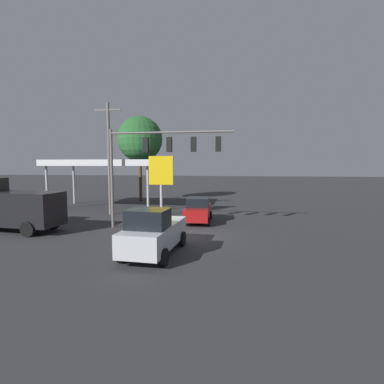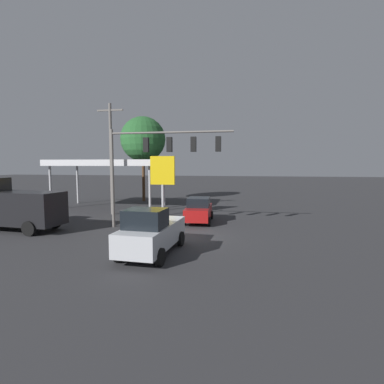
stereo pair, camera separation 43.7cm
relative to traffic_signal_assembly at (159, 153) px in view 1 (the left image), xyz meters
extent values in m
plane|color=#2D2D30|center=(-2.29, 1.99, -5.32)|extent=(200.00, 200.00, 0.00)
cylinder|color=slate|center=(3.47, 0.02, -1.83)|extent=(0.20, 0.20, 6.97)
cylinder|color=slate|center=(-0.80, 0.02, 1.35)|extent=(8.53, 0.14, 0.14)
cube|color=black|center=(0.93, 0.02, 0.53)|extent=(0.36, 0.28, 1.00)
sphere|color=#FF4141|center=(0.93, -0.16, 0.83)|extent=(0.22, 0.22, 0.22)
sphere|color=#392305|center=(0.93, -0.16, 0.53)|extent=(0.22, 0.22, 0.22)
sphere|color=black|center=(0.93, -0.16, 0.23)|extent=(0.22, 0.22, 0.22)
cube|color=black|center=(-0.74, 0.02, 0.53)|extent=(0.36, 0.28, 1.00)
sphere|color=#FF4141|center=(-0.74, -0.16, 0.83)|extent=(0.22, 0.22, 0.22)
sphere|color=#392305|center=(-0.74, -0.16, 0.53)|extent=(0.22, 0.22, 0.22)
sphere|color=black|center=(-0.74, -0.16, 0.23)|extent=(0.22, 0.22, 0.22)
cube|color=black|center=(-2.40, 0.02, 0.53)|extent=(0.36, 0.28, 1.00)
sphere|color=#FF4141|center=(-2.40, -0.16, 0.83)|extent=(0.22, 0.22, 0.22)
sphere|color=#392305|center=(-2.40, -0.16, 0.53)|extent=(0.22, 0.22, 0.22)
sphere|color=black|center=(-2.40, -0.16, 0.23)|extent=(0.22, 0.22, 0.22)
cube|color=black|center=(-4.06, 0.02, 0.53)|extent=(0.36, 0.28, 1.00)
sphere|color=#FF4141|center=(-4.06, -0.16, 0.83)|extent=(0.22, 0.22, 0.22)
sphere|color=#392305|center=(-4.06, -0.16, 0.53)|extent=(0.22, 0.22, 0.22)
sphere|color=black|center=(-4.06, -0.16, 0.23)|extent=(0.22, 0.22, 0.22)
cylinder|color=slate|center=(6.01, -5.11, -0.39)|extent=(0.26, 0.26, 9.86)
cube|color=slate|center=(6.01, -5.11, 3.94)|extent=(2.40, 0.14, 0.14)
cube|color=silver|center=(8.25, -9.28, -0.65)|extent=(11.63, 6.06, 0.60)
cube|color=red|center=(8.25, -12.33, -0.65)|extent=(11.63, 0.06, 0.36)
cylinder|color=#B7B7BC|center=(3.03, -11.71, -3.13)|extent=(0.24, 0.24, 4.37)
cylinder|color=#B7B7BC|center=(13.46, -11.71, -3.13)|extent=(0.24, 0.24, 4.37)
cylinder|color=#B7B7BC|center=(3.03, -6.85, -3.13)|extent=(0.24, 0.24, 4.37)
cylinder|color=#B7B7BC|center=(13.46, -6.85, -3.13)|extent=(0.24, 0.24, 4.37)
cylinder|color=#B7B7BC|center=(1.30, -5.25, -2.70)|extent=(0.24, 0.24, 5.23)
cube|color=yellow|center=(1.30, -5.25, -1.33)|extent=(2.16, 0.24, 2.48)
cube|color=black|center=(1.30, -5.38, -1.33)|extent=(1.52, 0.04, 0.87)
cube|color=maroon|center=(-2.28, -2.93, -4.54)|extent=(2.04, 4.49, 0.90)
cube|color=black|center=(-2.28, -2.93, -3.74)|extent=(1.76, 2.09, 0.70)
cylinder|color=black|center=(-3.27, -1.55, -4.99)|extent=(0.26, 0.67, 0.66)
cylinder|color=black|center=(-1.44, -1.45, -4.99)|extent=(0.26, 0.67, 0.66)
cylinder|color=black|center=(-3.12, -4.41, -4.99)|extent=(0.26, 0.67, 0.66)
cylinder|color=black|center=(-1.28, -4.30, -4.99)|extent=(0.26, 0.67, 0.66)
cube|color=silver|center=(-1.33, 5.69, -4.37)|extent=(2.25, 5.29, 1.10)
cube|color=black|center=(-1.29, 6.59, -3.37)|extent=(1.92, 1.69, 0.90)
cylinder|color=black|center=(-2.27, 7.43, -4.92)|extent=(0.26, 0.81, 0.80)
cylinder|color=black|center=(-0.23, 7.33, -4.92)|extent=(0.26, 0.81, 0.80)
cylinder|color=black|center=(-2.43, 4.06, -4.92)|extent=(0.26, 0.81, 0.80)
cylinder|color=black|center=(-0.40, 3.96, -4.92)|extent=(0.26, 0.81, 0.80)
cube|color=black|center=(9.60, 2.32, -3.74)|extent=(6.94, 2.77, 2.20)
cylinder|color=black|center=(11.72, 1.00, -4.84)|extent=(0.97, 0.29, 0.96)
cylinder|color=black|center=(7.47, 3.64, -4.84)|extent=(0.97, 0.29, 0.96)
cylinder|color=black|center=(7.31, 1.31, -4.84)|extent=(0.97, 0.29, 0.96)
cylinder|color=#4C331E|center=(6.61, -15.11, -2.48)|extent=(0.36, 0.36, 5.67)
sphere|color=#235628|center=(6.61, -15.11, 2.26)|extent=(5.45, 5.45, 5.45)
camera|label=1|loc=(-5.61, 20.01, -0.82)|focal=28.00mm
camera|label=2|loc=(-6.04, 19.93, -0.82)|focal=28.00mm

